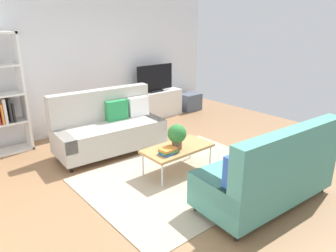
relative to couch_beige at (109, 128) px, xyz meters
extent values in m
plane|color=#936B47|center=(0.39, -1.34, -0.45)|extent=(7.68, 7.68, 0.00)
cube|color=silver|center=(0.39, 1.46, 1.00)|extent=(6.40, 0.12, 2.90)
cube|color=tan|center=(0.33, -1.62, -0.44)|extent=(2.90, 2.20, 0.01)
cube|color=#B2ADA3|center=(-0.02, -0.07, -0.13)|extent=(1.95, 0.97, 0.44)
cube|color=#B2ADA3|center=(0.00, 0.25, 0.37)|extent=(1.91, 0.33, 0.56)
cube|color=#B2ADA3|center=(0.83, -0.13, -0.02)|extent=(0.26, 0.85, 0.22)
cube|color=#B2ADA3|center=(-0.87, -0.01, -0.02)|extent=(0.26, 0.85, 0.22)
cylinder|color=black|center=(0.82, -0.47, -0.40)|extent=(0.05, 0.05, 0.10)
cylinder|color=black|center=(-0.91, -0.35, -0.40)|extent=(0.05, 0.05, 0.10)
cylinder|color=black|center=(0.87, 0.21, -0.40)|extent=(0.05, 0.05, 0.10)
cylinder|color=black|center=(-0.87, 0.33, -0.40)|extent=(0.05, 0.05, 0.10)
cube|color=white|center=(0.66, 0.02, 0.27)|extent=(0.41, 0.17, 0.36)
cube|color=#288C4C|center=(0.21, 0.05, 0.27)|extent=(0.41, 0.17, 0.36)
cube|color=teal|center=(0.68, -2.77, -0.13)|extent=(1.96, 0.97, 0.44)
cube|color=teal|center=(0.65, -3.09, 0.37)|extent=(1.91, 0.34, 0.56)
cube|color=teal|center=(-0.17, -2.71, -0.02)|extent=(0.26, 0.85, 0.22)
cube|color=teal|center=(1.53, -2.83, -0.02)|extent=(0.26, 0.85, 0.22)
cylinder|color=black|center=(-0.17, -2.37, -0.40)|extent=(0.05, 0.05, 0.10)
cylinder|color=black|center=(1.57, -2.49, -0.40)|extent=(0.05, 0.05, 0.10)
cylinder|color=black|center=(-0.21, -3.05, -0.40)|extent=(0.05, 0.05, 0.10)
cylinder|color=black|center=(1.52, -3.17, -0.40)|extent=(0.05, 0.05, 0.10)
cube|color=#3359B2|center=(0.00, -2.86, 0.27)|extent=(0.41, 0.17, 0.36)
cube|color=#B7844C|center=(0.38, -1.42, -0.05)|extent=(1.10, 0.56, 0.04)
cylinder|color=silver|center=(-0.12, -1.19, -0.26)|extent=(0.02, 0.02, 0.38)
cylinder|color=silver|center=(0.88, -1.19, -0.26)|extent=(0.02, 0.02, 0.38)
cylinder|color=silver|center=(-0.12, -1.65, -0.26)|extent=(0.02, 0.02, 0.38)
cylinder|color=silver|center=(0.88, -1.65, -0.26)|extent=(0.02, 0.02, 0.38)
cube|color=silver|center=(1.91, 1.12, -0.13)|extent=(1.40, 0.44, 0.64)
cube|color=black|center=(1.91, 1.10, 0.21)|extent=(0.36, 0.20, 0.04)
cube|color=black|center=(1.91, 1.10, 0.53)|extent=(1.00, 0.05, 0.60)
cube|color=white|center=(-1.06, 1.14, 0.60)|extent=(0.04, 0.36, 2.10)
cube|color=white|center=(-1.59, 1.14, -0.43)|extent=(1.10, 0.36, 0.04)
cube|color=orange|center=(-1.47, 1.14, 0.29)|extent=(0.04, 0.29, 0.35)
cube|color=silver|center=(-1.42, 1.14, 0.34)|extent=(0.05, 0.29, 0.43)
cube|color=#262626|center=(-1.34, 1.14, 0.33)|extent=(0.04, 0.29, 0.42)
cube|color=#262626|center=(-1.29, 1.14, 0.28)|extent=(0.03, 0.29, 0.32)
cube|color=#4C5666|center=(3.01, 1.02, -0.23)|extent=(0.52, 0.40, 0.44)
cylinder|color=brown|center=(0.32, -1.46, 0.04)|extent=(0.16, 0.16, 0.13)
sphere|color=#2D7233|center=(0.32, -1.46, 0.22)|extent=(0.29, 0.29, 0.29)
cube|color=#3359B2|center=(0.10, -1.52, -0.01)|extent=(0.27, 0.22, 0.03)
cube|color=#3F8C4C|center=(0.10, -1.52, 0.02)|extent=(0.26, 0.20, 0.03)
cube|color=orange|center=(0.10, -1.52, 0.05)|extent=(0.25, 0.19, 0.03)
cylinder|color=silver|center=(1.33, 1.17, 0.26)|extent=(0.11, 0.11, 0.14)
cylinder|color=#262626|center=(1.50, 1.08, 0.29)|extent=(0.06, 0.06, 0.20)
cylinder|color=gold|center=(1.61, 1.08, 0.31)|extent=(0.04, 0.04, 0.23)
camera|label=1|loc=(-2.61, -4.72, 1.84)|focal=33.43mm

